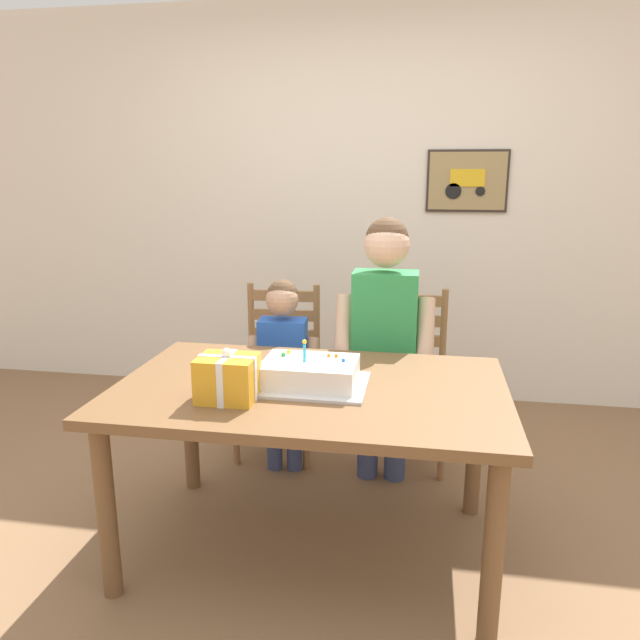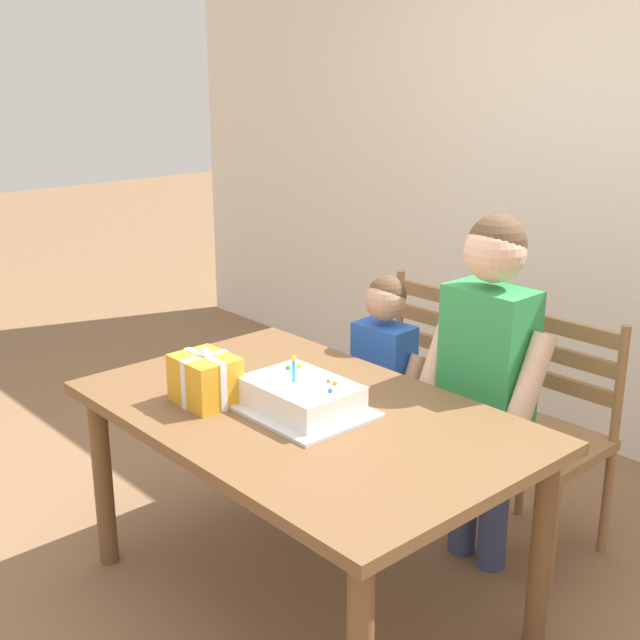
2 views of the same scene
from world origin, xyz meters
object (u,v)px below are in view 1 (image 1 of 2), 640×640
object	(u,v)px
gift_box_red_large	(228,378)
child_younger	(283,358)
chair_right	(407,376)
dining_table	(311,406)
chair_left	(279,369)
birthday_cake	(309,374)
child_older	(385,326)

from	to	relation	value
gift_box_red_large	child_younger	xyz separation A→B (m)	(0.00, 0.86, -0.19)
chair_right	dining_table	bearing A→B (deg)	-111.09
gift_box_red_large	child_younger	distance (m)	0.88
chair_left	birthday_cake	bearing A→B (deg)	-69.29
birthday_cake	child_younger	size ratio (longest dim) A/B	0.43
child_older	dining_table	bearing A→B (deg)	-110.21
dining_table	child_older	size ratio (longest dim) A/B	1.14
gift_box_red_large	chair_left	xyz separation A→B (m)	(-0.09, 1.11, -0.34)
gift_box_red_large	chair_right	size ratio (longest dim) A/B	0.23
dining_table	birthday_cake	world-z (taller)	birthday_cake
chair_right	child_younger	bearing A→B (deg)	-157.75
dining_table	child_older	world-z (taller)	child_older
gift_box_red_large	child_older	world-z (taller)	child_older
birthday_cake	chair_right	bearing A→B (deg)	68.91
dining_table	gift_box_red_large	bearing A→B (deg)	-142.97
child_younger	chair_left	bearing A→B (deg)	108.64
child_older	chair_right	bearing A→B (deg)	66.68
chair_left	child_younger	world-z (taller)	child_younger
dining_table	birthday_cake	size ratio (longest dim) A/B	3.44
dining_table	birthday_cake	xyz separation A→B (m)	(-0.00, -0.01, 0.14)
child_older	child_younger	distance (m)	0.54
birthday_cake	chair_left	bearing A→B (deg)	110.71
gift_box_red_large	child_older	distance (m)	1.00
child_younger	chair_right	bearing A→B (deg)	22.25
child_younger	dining_table	bearing A→B (deg)	-67.81
birthday_cake	child_younger	distance (m)	0.73
chair_right	child_younger	world-z (taller)	child_younger
child_younger	gift_box_red_large	bearing A→B (deg)	-90.01
birthday_cake	child_older	size ratio (longest dim) A/B	0.33
chair_left	dining_table	bearing A→B (deg)	-68.78
child_younger	birthday_cake	bearing A→B (deg)	-68.53
chair_left	child_older	bearing A→B (deg)	-23.12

